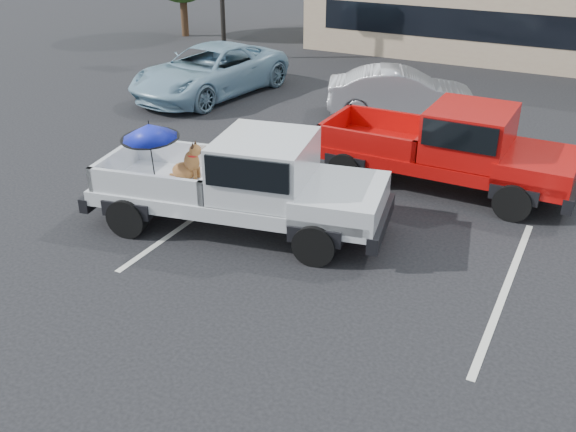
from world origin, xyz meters
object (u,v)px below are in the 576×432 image
at_px(silver_pickup, 252,179).
at_px(silver_sedan, 401,93).
at_px(red_pickup, 460,146).
at_px(blue_suv, 210,71).

distance_m(silver_pickup, silver_sedan, 8.10).
bearing_deg(red_pickup, silver_sedan, 122.49).
xyz_separation_m(red_pickup, blue_suv, (-8.84, 3.80, -0.24)).
bearing_deg(blue_suv, silver_sedan, 14.58).
distance_m(red_pickup, blue_suv, 9.62).
bearing_deg(blue_suv, red_pickup, -14.90).
relative_size(silver_pickup, red_pickup, 1.05).
xyz_separation_m(silver_pickup, blue_suv, (-5.86, 7.42, -0.28)).
height_order(silver_pickup, silver_sedan, silver_pickup).
height_order(red_pickup, silver_sedan, red_pickup).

